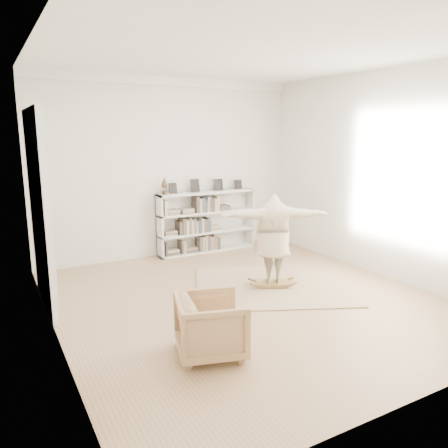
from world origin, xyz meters
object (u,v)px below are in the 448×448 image
object	(u,v)px
bookshelf	(207,222)
rocker_board	(272,283)
person	(273,236)
armchair	(211,326)

from	to	relation	value
bookshelf	rocker_board	bearing A→B (deg)	-91.65
rocker_board	person	size ratio (longest dim) A/B	0.34
rocker_board	armchair	bearing A→B (deg)	-117.14
armchair	bookshelf	bearing A→B (deg)	-9.66
armchair	rocker_board	bearing A→B (deg)	-35.37
bookshelf	person	world-z (taller)	bookshelf
bookshelf	armchair	world-z (taller)	bookshelf
bookshelf	armchair	distance (m)	4.54
bookshelf	rocker_board	world-z (taller)	bookshelf
armchair	rocker_board	distance (m)	2.46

